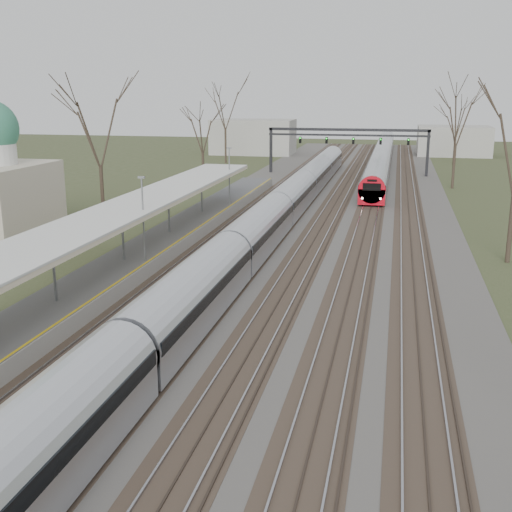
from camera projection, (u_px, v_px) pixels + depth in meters
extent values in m
cube|color=#474442|center=(317.00, 216.00, 56.72)|extent=(24.00, 160.00, 0.10)
cube|color=#4C3828|center=(251.00, 213.00, 57.95)|extent=(2.60, 160.00, 0.06)
cube|color=gray|center=(243.00, 212.00, 58.08)|extent=(0.07, 160.00, 0.12)
cube|color=gray|center=(258.00, 213.00, 57.78)|extent=(0.07, 160.00, 0.12)
cube|color=#4C3828|center=(289.00, 215.00, 57.23)|extent=(2.60, 160.00, 0.06)
cube|color=gray|center=(281.00, 214.00, 57.36)|extent=(0.07, 160.00, 0.12)
cube|color=gray|center=(297.00, 214.00, 57.06)|extent=(0.07, 160.00, 0.12)
cube|color=#4C3828|center=(328.00, 216.00, 56.50)|extent=(2.60, 160.00, 0.06)
cube|color=gray|center=(320.00, 215.00, 56.64)|extent=(0.07, 160.00, 0.12)
cube|color=gray|center=(336.00, 216.00, 56.34)|extent=(0.07, 160.00, 0.12)
cube|color=#4C3828|center=(368.00, 218.00, 55.78)|extent=(2.60, 160.00, 0.06)
cube|color=gray|center=(360.00, 217.00, 55.91)|extent=(0.07, 160.00, 0.12)
cube|color=gray|center=(377.00, 218.00, 55.62)|extent=(0.07, 160.00, 0.12)
cube|color=#4C3828|center=(409.00, 220.00, 55.06)|extent=(2.60, 160.00, 0.06)
cube|color=gray|center=(401.00, 219.00, 55.19)|extent=(0.07, 160.00, 0.12)
cube|color=gray|center=(418.00, 219.00, 54.89)|extent=(0.07, 160.00, 0.12)
cube|color=#9E9B93|center=(146.00, 254.00, 41.92)|extent=(3.50, 69.00, 1.00)
cylinder|color=slate|center=(54.00, 271.00, 30.55)|extent=(0.14, 0.14, 3.00)
cylinder|color=slate|center=(123.00, 235.00, 38.11)|extent=(0.14, 0.14, 3.00)
cylinder|color=slate|center=(169.00, 211.00, 45.68)|extent=(0.14, 0.14, 3.00)
cylinder|color=slate|center=(202.00, 194.00, 53.25)|extent=(0.14, 0.14, 3.00)
cube|color=silver|center=(114.00, 213.00, 36.78)|extent=(4.10, 50.00, 0.12)
cube|color=beige|center=(114.00, 216.00, 36.82)|extent=(4.10, 50.00, 0.25)
cube|color=black|center=(271.00, 151.00, 86.43)|extent=(0.35, 0.35, 6.00)
cube|color=black|center=(428.00, 154.00, 82.19)|extent=(0.35, 0.35, 6.00)
cube|color=black|center=(348.00, 130.00, 83.58)|extent=(21.00, 0.35, 0.35)
cube|color=black|center=(348.00, 135.00, 83.76)|extent=(21.00, 0.25, 0.25)
cube|color=black|center=(300.00, 140.00, 85.03)|extent=(0.32, 0.22, 0.85)
sphere|color=#0CFF19|center=(300.00, 138.00, 84.84)|extent=(0.16, 0.16, 0.16)
cube|color=black|center=(327.00, 140.00, 84.31)|extent=(0.32, 0.22, 0.85)
sphere|color=#0CFF19|center=(327.00, 139.00, 84.12)|extent=(0.16, 0.16, 0.16)
cube|color=black|center=(353.00, 141.00, 83.59)|extent=(0.32, 0.22, 0.85)
sphere|color=#0CFF19|center=(353.00, 139.00, 83.39)|extent=(0.16, 0.16, 0.16)
cube|color=black|center=(381.00, 141.00, 82.87)|extent=(0.32, 0.22, 0.85)
sphere|color=#0CFF19|center=(381.00, 139.00, 82.67)|extent=(0.16, 0.16, 0.16)
cube|color=black|center=(408.00, 142.00, 82.14)|extent=(0.32, 0.22, 0.85)
sphere|color=#0CFF19|center=(408.00, 140.00, 81.95)|extent=(0.16, 0.16, 0.16)
cylinder|color=#2D231C|center=(102.00, 195.00, 53.00)|extent=(0.30, 0.30, 4.95)
cylinder|color=#2D231C|center=(510.00, 229.00, 40.98)|extent=(0.30, 0.30, 4.50)
cube|color=#B7BAC2|center=(277.00, 216.00, 51.45)|extent=(2.55, 90.00, 1.60)
cylinder|color=#B7BAC2|center=(277.00, 208.00, 51.29)|extent=(2.60, 89.70, 2.60)
cube|color=black|center=(277.00, 207.00, 51.26)|extent=(2.62, 89.40, 0.55)
cube|color=black|center=(277.00, 227.00, 51.68)|extent=(1.80, 89.00, 0.35)
cube|color=#B7BAC2|center=(382.00, 158.00, 96.22)|extent=(2.55, 75.00, 1.60)
cylinder|color=#B7BAC2|center=(382.00, 153.00, 96.06)|extent=(2.60, 74.70, 2.60)
cube|color=black|center=(382.00, 153.00, 96.03)|extent=(2.62, 74.40, 0.55)
cube|color=red|center=(371.00, 197.00, 60.85)|extent=(2.55, 0.50, 1.50)
cylinder|color=red|center=(372.00, 190.00, 60.73)|extent=(2.60, 0.60, 2.60)
cube|color=black|center=(372.00, 187.00, 60.40)|extent=(1.70, 0.12, 0.70)
sphere|color=white|center=(362.00, 198.00, 60.87)|extent=(0.22, 0.22, 0.22)
sphere|color=white|center=(380.00, 199.00, 60.51)|extent=(0.22, 0.22, 0.22)
cube|color=black|center=(382.00, 164.00, 96.45)|extent=(1.80, 74.00, 0.35)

